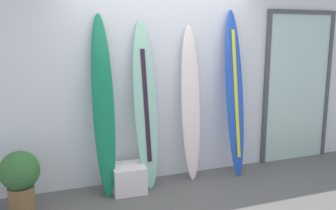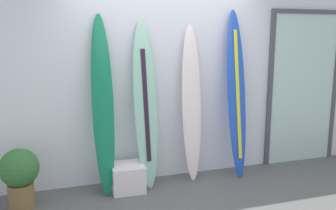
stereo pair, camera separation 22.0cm
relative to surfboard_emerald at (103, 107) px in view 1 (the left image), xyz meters
name	(u,v)px [view 1 (the left image)]	position (x,y,z in m)	size (l,w,h in m)	color
wall_back	(161,73)	(0.83, 0.33, 0.34)	(7.20, 0.20, 2.80)	silver
surfboard_emerald	(103,107)	(0.00, 0.00, 0.00)	(0.27, 0.44, 2.15)	#12704B
surfboard_seafoam	(146,107)	(0.53, 0.03, -0.04)	(0.32, 0.38, 2.07)	#8AC5AD
surfboard_ivory	(191,105)	(1.15, 0.06, -0.07)	(0.27, 0.29, 2.02)	silver
surfboard_cobalt	(235,95)	(1.77, 0.00, 0.04)	(0.27, 0.41, 2.23)	blue
display_block_left	(128,178)	(0.26, -0.07, -0.90)	(0.41, 0.41, 0.33)	silver
glass_door	(298,85)	(2.98, 0.21, 0.10)	(1.19, 0.06, 2.25)	silver
potted_plant	(20,177)	(-0.95, -0.16, -0.67)	(0.43, 0.43, 0.67)	brown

